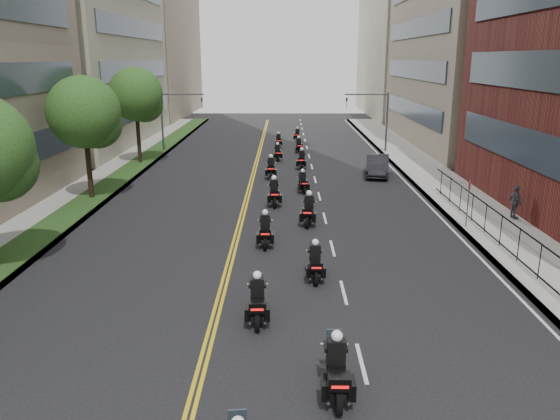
{
  "coord_description": "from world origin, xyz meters",
  "views": [
    {
      "loc": [
        0.91,
        -9.2,
        8.62
      ],
      "look_at": [
        0.73,
        15.81,
        1.64
      ],
      "focal_mm": 35.0,
      "sensor_mm": 36.0,
      "label": 1
    }
  ],
  "objects_px": {
    "motorcycle_7": "(303,183)",
    "motorcycle_13": "(297,135)",
    "pedestrian_c": "(515,202)",
    "motorcycle_10": "(278,153)",
    "motorcycle_6": "(274,194)",
    "motorcycle_2": "(257,302)",
    "motorcycle_1": "(336,371)",
    "motorcycle_5": "(309,211)",
    "motorcycle_3": "(315,264)",
    "motorcycle_12": "(279,141)",
    "parked_sedan": "(378,166)",
    "motorcycle_8": "(271,169)",
    "motorcycle_11": "(299,146)",
    "motorcycle_4": "(265,231)",
    "motorcycle_9": "(302,160)"
  },
  "relations": [
    {
      "from": "motorcycle_5",
      "to": "motorcycle_12",
      "type": "distance_m",
      "value": 26.41
    },
    {
      "from": "motorcycle_7",
      "to": "motorcycle_1",
      "type": "bearing_deg",
      "value": -95.88
    },
    {
      "from": "motorcycle_12",
      "to": "motorcycle_8",
      "type": "bearing_deg",
      "value": -94.08
    },
    {
      "from": "motorcycle_2",
      "to": "motorcycle_6",
      "type": "height_order",
      "value": "motorcycle_6"
    },
    {
      "from": "parked_sedan",
      "to": "motorcycle_3",
      "type": "bearing_deg",
      "value": -96.21
    },
    {
      "from": "motorcycle_5",
      "to": "parked_sedan",
      "type": "height_order",
      "value": "motorcycle_5"
    },
    {
      "from": "motorcycle_13",
      "to": "parked_sedan",
      "type": "distance_m",
      "value": 18.78
    },
    {
      "from": "motorcycle_3",
      "to": "motorcycle_8",
      "type": "relative_size",
      "value": 0.93
    },
    {
      "from": "motorcycle_3",
      "to": "motorcycle_12",
      "type": "xyz_separation_m",
      "value": [
        -1.82,
        33.87,
        -0.05
      ]
    },
    {
      "from": "motorcycle_6",
      "to": "motorcycle_7",
      "type": "bearing_deg",
      "value": 57.7
    },
    {
      "from": "motorcycle_5",
      "to": "parked_sedan",
      "type": "relative_size",
      "value": 0.53
    },
    {
      "from": "motorcycle_1",
      "to": "motorcycle_5",
      "type": "bearing_deg",
      "value": 90.62
    },
    {
      "from": "motorcycle_7",
      "to": "motorcycle_13",
      "type": "height_order",
      "value": "motorcycle_7"
    },
    {
      "from": "motorcycle_1",
      "to": "pedestrian_c",
      "type": "distance_m",
      "value": 19.64
    },
    {
      "from": "motorcycle_7",
      "to": "motorcycle_6",
      "type": "bearing_deg",
      "value": -124.98
    },
    {
      "from": "motorcycle_3",
      "to": "motorcycle_11",
      "type": "height_order",
      "value": "motorcycle_3"
    },
    {
      "from": "motorcycle_2",
      "to": "motorcycle_11",
      "type": "distance_m",
      "value": 34.26
    },
    {
      "from": "motorcycle_1",
      "to": "parked_sedan",
      "type": "bearing_deg",
      "value": 78.93
    },
    {
      "from": "motorcycle_6",
      "to": "motorcycle_10",
      "type": "distance_m",
      "value": 15.09
    },
    {
      "from": "motorcycle_6",
      "to": "motorcycle_11",
      "type": "distance_m",
      "value": 19.18
    },
    {
      "from": "motorcycle_3",
      "to": "motorcycle_5",
      "type": "height_order",
      "value": "motorcycle_5"
    },
    {
      "from": "motorcycle_2",
      "to": "motorcycle_9",
      "type": "xyz_separation_m",
      "value": [
        2.31,
        26.5,
        -0.01
      ]
    },
    {
      "from": "motorcycle_1",
      "to": "motorcycle_12",
      "type": "bearing_deg",
      "value": 93.06
    },
    {
      "from": "motorcycle_4",
      "to": "pedestrian_c",
      "type": "bearing_deg",
      "value": 15.06
    },
    {
      "from": "pedestrian_c",
      "to": "motorcycle_2",
      "type": "bearing_deg",
      "value": 123.82
    },
    {
      "from": "motorcycle_2",
      "to": "pedestrian_c",
      "type": "relative_size",
      "value": 1.29
    },
    {
      "from": "motorcycle_9",
      "to": "motorcycle_13",
      "type": "distance_m",
      "value": 15.22
    },
    {
      "from": "motorcycle_8",
      "to": "motorcycle_4",
      "type": "bearing_deg",
      "value": -90.35
    },
    {
      "from": "motorcycle_4",
      "to": "parked_sedan",
      "type": "relative_size",
      "value": 0.5
    },
    {
      "from": "motorcycle_5",
      "to": "motorcycle_11",
      "type": "relative_size",
      "value": 1.16
    },
    {
      "from": "motorcycle_13",
      "to": "motorcycle_6",
      "type": "bearing_deg",
      "value": -88.94
    },
    {
      "from": "motorcycle_3",
      "to": "pedestrian_c",
      "type": "xyz_separation_m",
      "value": [
        11.32,
        8.18,
        0.42
      ]
    },
    {
      "from": "motorcycle_4",
      "to": "motorcycle_12",
      "type": "height_order",
      "value": "motorcycle_4"
    },
    {
      "from": "pedestrian_c",
      "to": "motorcycle_10",
      "type": "bearing_deg",
      "value": 28.11
    },
    {
      "from": "motorcycle_1",
      "to": "motorcycle_13",
      "type": "distance_m",
      "value": 45.98
    },
    {
      "from": "motorcycle_7",
      "to": "pedestrian_c",
      "type": "relative_size",
      "value": 1.15
    },
    {
      "from": "motorcycle_1",
      "to": "motorcycle_8",
      "type": "xyz_separation_m",
      "value": [
        -2.35,
        27.16,
        -0.02
      ]
    },
    {
      "from": "motorcycle_7",
      "to": "motorcycle_4",
      "type": "bearing_deg",
      "value": -107.51
    },
    {
      "from": "motorcycle_7",
      "to": "motorcycle_10",
      "type": "height_order",
      "value": "motorcycle_10"
    },
    {
      "from": "motorcycle_9",
      "to": "motorcycle_12",
      "type": "distance_m",
      "value": 11.23
    },
    {
      "from": "motorcycle_6",
      "to": "motorcycle_13",
      "type": "bearing_deg",
      "value": 82.14
    },
    {
      "from": "motorcycle_6",
      "to": "motorcycle_2",
      "type": "bearing_deg",
      "value": -94.65
    },
    {
      "from": "motorcycle_4",
      "to": "motorcycle_10",
      "type": "xyz_separation_m",
      "value": [
        0.32,
        22.43,
        -0.06
      ]
    },
    {
      "from": "motorcycle_4",
      "to": "motorcycle_3",
      "type": "bearing_deg",
      "value": -64.07
    },
    {
      "from": "motorcycle_5",
      "to": "motorcycle_4",
      "type": "bearing_deg",
      "value": -116.05
    },
    {
      "from": "motorcycle_4",
      "to": "motorcycle_10",
      "type": "height_order",
      "value": "motorcycle_4"
    },
    {
      "from": "motorcycle_13",
      "to": "motorcycle_5",
      "type": "bearing_deg",
      "value": -84.78
    },
    {
      "from": "motorcycle_3",
      "to": "motorcycle_5",
      "type": "xyz_separation_m",
      "value": [
        0.06,
        7.53,
        0.07
      ]
    },
    {
      "from": "motorcycle_1",
      "to": "motorcycle_5",
      "type": "xyz_separation_m",
      "value": [
        -0.06,
        15.47,
        0.0
      ]
    },
    {
      "from": "motorcycle_7",
      "to": "motorcycle_8",
      "type": "height_order",
      "value": "motorcycle_8"
    }
  ]
}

